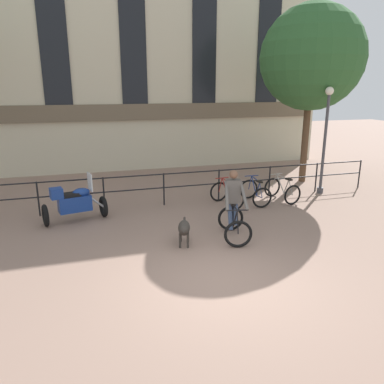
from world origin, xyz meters
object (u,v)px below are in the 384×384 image
parked_bicycle_near_lamp (227,195)px  street_lamp (325,135)px  dog (184,229)px  parked_motorcycle (74,202)px  parked_bicycle_mid_left (255,193)px  parked_bicycle_mid_right (282,190)px  cyclist_with_bike (234,208)px

parked_bicycle_near_lamp → street_lamp: (3.77, 0.44, 1.73)m
dog → parked_bicycle_near_lamp: (2.15, 2.61, -0.07)m
parked_motorcycle → street_lamp: (8.42, 0.56, 1.53)m
parked_bicycle_mid_left → parked_bicycle_mid_right: 0.99m
parked_bicycle_near_lamp → parked_bicycle_mid_left: 0.99m
parked_bicycle_mid_left → street_lamp: (2.78, 0.44, 1.73)m
parked_bicycle_mid_left → dog: bearing=41.3°
parked_motorcycle → parked_bicycle_mid_left: (5.64, 0.12, -0.20)m
parked_bicycle_mid_left → parked_motorcycle: bearing=2.8°
street_lamp → cyclist_with_bike: bearing=-148.0°
cyclist_with_bike → dog: size_ratio=1.82×
parked_bicycle_mid_right → parked_bicycle_near_lamp: bearing=-9.3°
parked_bicycle_near_lamp → street_lamp: size_ratio=0.32×
dog → parked_bicycle_near_lamp: size_ratio=0.78×
parked_motorcycle → street_lamp: bearing=-98.8°
dog → cyclist_with_bike: bearing=25.0°
parked_bicycle_near_lamp → parked_motorcycle: bearing=-6.7°
cyclist_with_bike → parked_bicycle_mid_left: 3.04m
parked_bicycle_mid_left → parked_bicycle_mid_right: size_ratio=0.94×
dog → parked_bicycle_mid_right: (4.12, 2.61, -0.07)m
parked_bicycle_near_lamp → parked_bicycle_mid_left: same height
cyclist_with_bike → street_lamp: size_ratio=0.46×
cyclist_with_bike → parked_bicycle_mid_right: 3.70m
parked_motorcycle → parked_bicycle_near_lamp: (4.65, 0.12, -0.20)m
dog → parked_bicycle_mid_left: size_ratio=0.83×
dog → parked_bicycle_near_lamp: bearing=67.6°
parked_bicycle_near_lamp → parked_bicycle_mid_right: 1.98m
dog → parked_bicycle_mid_right: size_ratio=0.77×
parked_motorcycle → parked_bicycle_mid_right: size_ratio=1.51×
cyclist_with_bike → street_lamp: 5.55m
cyclist_with_bike → parked_motorcycle: bearing=162.2°
street_lamp → parked_bicycle_near_lamp: bearing=-173.4°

